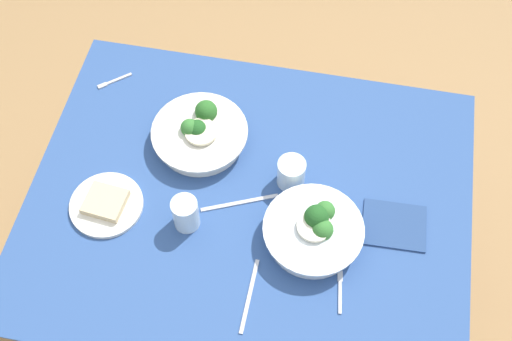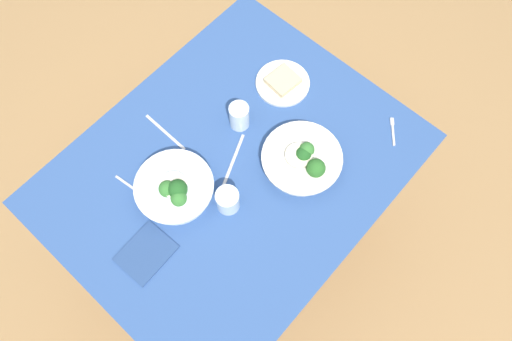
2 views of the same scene
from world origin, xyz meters
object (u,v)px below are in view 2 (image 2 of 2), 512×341
(fork_by_far_bowl, at_px, (130,186))
(fork_by_near_bowl, at_px, (393,130))
(napkin_folded_upper, at_px, (147,254))
(water_glass_center, at_px, (239,116))
(table_knife_right, at_px, (233,161))
(broccoli_bowl_far, at_px, (175,189))
(water_glass_side, at_px, (228,200))
(bread_side_plate, at_px, (283,82))
(table_knife_left, at_px, (165,132))
(broccoli_bowl_near, at_px, (303,160))

(fork_by_far_bowl, xyz_separation_m, fork_by_near_bowl, (0.75, -0.53, 0.00))
(napkin_folded_upper, bearing_deg, fork_by_near_bowl, -20.08)
(water_glass_center, xyz_separation_m, table_knife_right, (-0.12, -0.08, -0.05))
(fork_by_near_bowl, relative_size, napkin_folded_upper, 0.55)
(fork_by_near_bowl, xyz_separation_m, napkin_folded_upper, (-0.87, 0.32, 0.00))
(table_knife_right, bearing_deg, broccoli_bowl_far, -39.63)
(water_glass_side, bearing_deg, table_knife_right, 37.36)
(water_glass_center, relative_size, fork_by_near_bowl, 1.13)
(bread_side_plate, bearing_deg, broccoli_bowl_far, -178.48)
(broccoli_bowl_far, relative_size, water_glass_center, 2.53)
(table_knife_left, bearing_deg, broccoli_bowl_near, -151.20)
(bread_side_plate, height_order, fork_by_far_bowl, bread_side_plate)
(fork_by_far_bowl, xyz_separation_m, table_knife_right, (0.29, -0.19, -0.00))
(broccoli_bowl_near, bearing_deg, water_glass_side, 162.66)
(broccoli_bowl_near, bearing_deg, fork_by_near_bowl, -26.72)
(napkin_folded_upper, bearing_deg, water_glass_center, 10.41)
(broccoli_bowl_far, bearing_deg, napkin_folded_upper, -159.41)
(broccoli_bowl_far, xyz_separation_m, table_knife_right, (0.21, -0.06, -0.04))
(broccoli_bowl_far, height_order, fork_by_near_bowl, broccoli_bowl_far)
(fork_by_near_bowl, distance_m, napkin_folded_upper, 0.92)
(broccoli_bowl_far, bearing_deg, bread_side_plate, 1.52)
(bread_side_plate, xyz_separation_m, water_glass_side, (-0.47, -0.17, 0.03))
(broccoli_bowl_near, bearing_deg, table_knife_right, 129.95)
(fork_by_far_bowl, height_order, fork_by_near_bowl, same)
(table_knife_left, bearing_deg, broccoli_bowl_far, 146.38)
(bread_side_plate, bearing_deg, broccoli_bowl_near, -127.70)
(fork_by_far_bowl, relative_size, napkin_folded_upper, 0.68)
(broccoli_bowl_far, distance_m, fork_by_far_bowl, 0.16)
(table_knife_left, bearing_deg, fork_by_near_bowl, -136.54)
(table_knife_right, xyz_separation_m, napkin_folded_upper, (-0.41, -0.02, 0.00))
(table_knife_right, bearing_deg, water_glass_side, 14.14)
(water_glass_side, height_order, napkin_folded_upper, water_glass_side)
(broccoli_bowl_far, xyz_separation_m, bread_side_plate, (0.55, 0.01, -0.03))
(broccoli_bowl_far, height_order, table_knife_right, broccoli_bowl_far)
(broccoli_bowl_near, height_order, table_knife_left, broccoli_bowl_near)
(broccoli_bowl_far, height_order, bread_side_plate, broccoli_bowl_far)
(broccoli_bowl_near, relative_size, table_knife_left, 1.39)
(broccoli_bowl_far, distance_m, table_knife_left, 0.23)
(water_glass_center, height_order, table_knife_left, water_glass_center)
(napkin_folded_upper, bearing_deg, fork_by_far_bowl, 60.55)
(bread_side_plate, xyz_separation_m, napkin_folded_upper, (-0.76, -0.09, -0.01))
(broccoli_bowl_far, xyz_separation_m, water_glass_side, (0.08, -0.15, 0.01))
(bread_side_plate, xyz_separation_m, fork_by_near_bowl, (0.11, -0.41, -0.01))
(water_glass_center, relative_size, napkin_folded_upper, 0.62)
(water_glass_center, height_order, table_knife_right, water_glass_center)
(broccoli_bowl_near, height_order, table_knife_right, broccoli_bowl_near)
(broccoli_bowl_near, xyz_separation_m, water_glass_center, (-0.03, 0.26, 0.02))
(water_glass_side, bearing_deg, fork_by_far_bowl, 120.93)
(water_glass_side, xyz_separation_m, table_knife_left, (0.05, 0.34, -0.04))
(fork_by_near_bowl, height_order, napkin_folded_upper, napkin_folded_upper)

